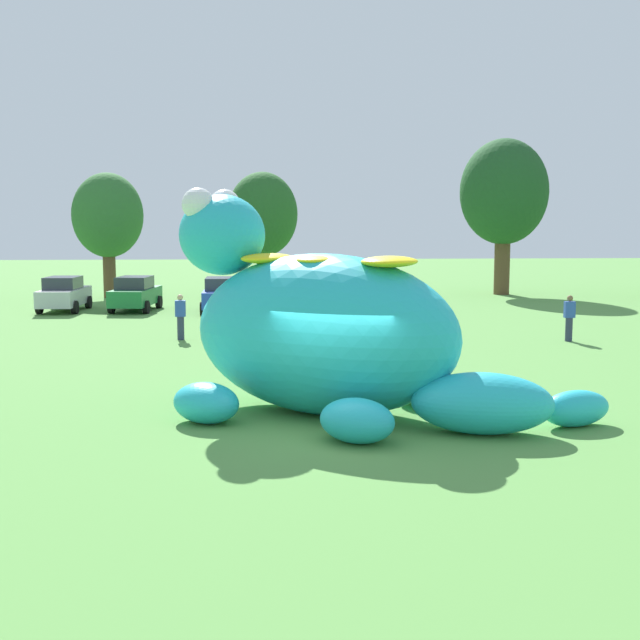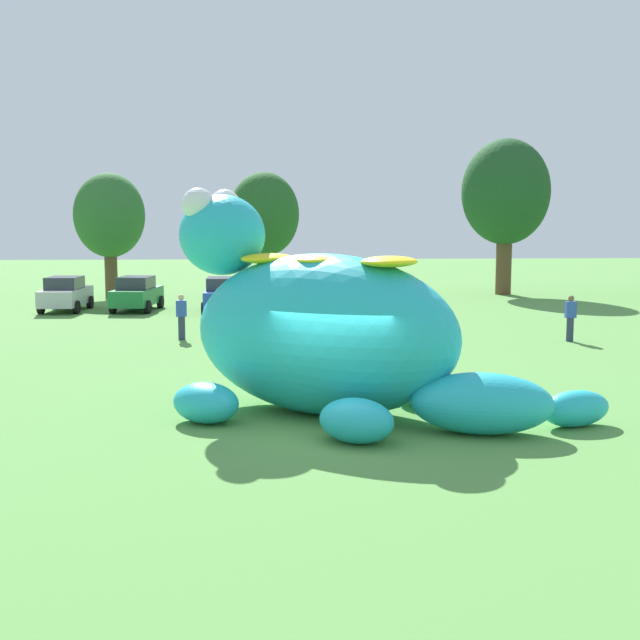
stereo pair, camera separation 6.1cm
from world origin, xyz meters
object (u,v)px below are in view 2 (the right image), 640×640
(car_blue, at_px, (223,295))
(spectator_near_inflatable, at_px, (570,319))
(giant_inflatable_creature, at_px, (324,332))
(spectator_mid_field, at_px, (222,312))
(car_silver, at_px, (66,294))
(spectator_by_cars, at_px, (181,317))
(car_green, at_px, (137,294))
(car_yellow, at_px, (293,292))

(car_blue, distance_m, spectator_near_inflatable, 17.02)
(giant_inflatable_creature, height_order, spectator_mid_field, giant_inflatable_creature)
(car_silver, distance_m, spectator_by_cars, 12.33)
(car_green, bearing_deg, spectator_mid_field, -61.56)
(giant_inflatable_creature, bearing_deg, car_yellow, 89.93)
(giant_inflatable_creature, distance_m, car_blue, 21.59)
(car_yellow, bearing_deg, spectator_near_inflatable, -50.40)
(car_blue, bearing_deg, spectator_mid_field, -87.38)
(car_silver, xyz_separation_m, car_yellow, (11.28, 0.24, 0.00))
(car_yellow, height_order, spectator_by_cars, car_yellow)
(car_silver, distance_m, spectator_near_inflatable, 24.16)
(giant_inflatable_creature, xyz_separation_m, car_yellow, (0.03, 22.62, -1.04))
(car_green, xyz_separation_m, spectator_mid_field, (4.67, -8.62, -0.01))
(car_blue, bearing_deg, spectator_by_cars, -96.57)
(giant_inflatable_creature, xyz_separation_m, spectator_near_inflatable, (9.90, 10.69, -1.05))
(giant_inflatable_creature, bearing_deg, car_blue, 99.14)
(car_green, height_order, car_yellow, same)
(car_yellow, relative_size, spectator_near_inflatable, 2.41)
(car_silver, height_order, spectator_by_cars, car_silver)
(car_green, distance_m, car_blue, 4.44)
(giant_inflatable_creature, relative_size, car_silver, 2.41)
(giant_inflatable_creature, xyz_separation_m, spectator_mid_field, (-3.08, 13.68, -1.05))
(giant_inflatable_creature, xyz_separation_m, car_green, (-7.75, 22.31, -1.04))
(spectator_by_cars, bearing_deg, car_green, 107.65)
(giant_inflatable_creature, relative_size, spectator_near_inflatable, 5.87)
(car_green, xyz_separation_m, spectator_by_cars, (3.26, -10.24, -0.01))
(car_blue, xyz_separation_m, spectator_near_inflatable, (13.32, -10.60, -0.01))
(car_silver, bearing_deg, spectator_by_cars, -56.77)
(giant_inflatable_creature, relative_size, car_green, 2.35)
(car_yellow, bearing_deg, giant_inflatable_creature, -90.07)
(giant_inflatable_creature, distance_m, car_yellow, 22.65)
(car_silver, relative_size, spectator_mid_field, 2.44)
(car_green, relative_size, car_yellow, 1.03)
(car_blue, height_order, spectator_by_cars, car_blue)
(spectator_mid_field, distance_m, spectator_by_cars, 2.15)
(spectator_by_cars, bearing_deg, spectator_near_inflatable, -5.44)
(spectator_near_inflatable, bearing_deg, giant_inflatable_creature, -132.79)
(spectator_near_inflatable, height_order, spectator_mid_field, same)
(car_green, distance_m, spectator_near_inflatable, 21.12)
(spectator_near_inflatable, relative_size, spectator_by_cars, 1.00)
(spectator_by_cars, bearing_deg, car_yellow, 66.84)
(car_yellow, relative_size, spectator_by_cars, 2.41)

